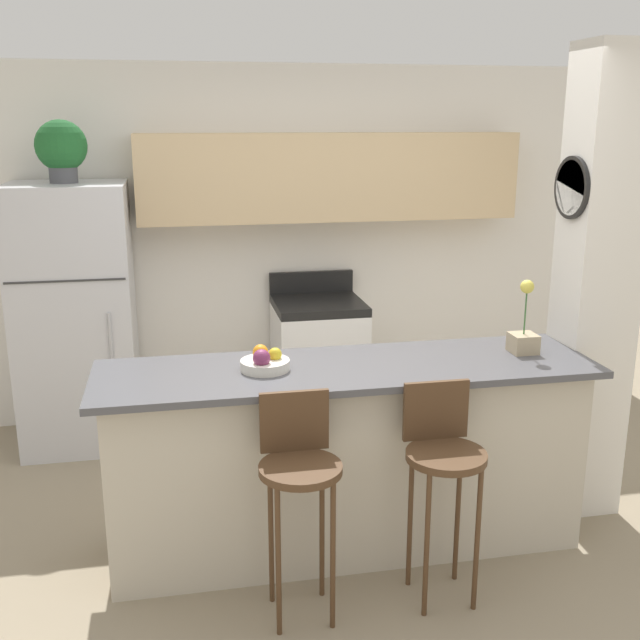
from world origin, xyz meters
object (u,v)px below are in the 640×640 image
Objects in this scene: refrigerator at (76,317)px; potted_plant_on_fridge at (61,148)px; fruit_bowl at (265,362)px; stove_range at (319,361)px; bar_stool_left at (299,472)px; bar_stool_right at (443,459)px; orchid_vase at (524,334)px.

refrigerator is 1.10m from potted_plant_on_fridge.
stove_range is at bearing 70.44° from fruit_bowl.
bar_stool_left is 0.66m from bar_stool_right.
refrigerator is at bearing 123.33° from fruit_bowl.
potted_plant_on_fridge is 3.04m from orchid_vase.
refrigerator is 2.42m from bar_stool_left.
fruit_bowl reaches higher than stove_range.
refrigerator is 1.75× the size of bar_stool_left.
potted_plant_on_fridge is 1.64× the size of fruit_bowl.
bar_stool_right is (0.66, 0.00, 0.00)m from bar_stool_left.
stove_range is 4.46× the size of fruit_bowl.
orchid_vase is (1.28, 0.52, 0.40)m from bar_stool_left.
refrigerator is 1.66× the size of stove_range.
orchid_vase is 1.36m from fruit_bowl.
stove_range is at bearing 114.75° from orchid_vase.
bar_stool_right is at bearing -49.64° from potted_plant_on_fridge.
bar_stool_left is at bearing -80.93° from fruit_bowl.
potted_plant_on_fridge is 2.17m from fruit_bowl.
refrigerator reaches higher than orchid_vase.
stove_range is (1.66, 0.05, -0.43)m from refrigerator.
stove_range is 2.19m from bar_stool_right.
refrigerator is at bearing 146.53° from orchid_vase.
orchid_vase is at bearing -33.47° from potted_plant_on_fridge.
potted_plant_on_fridge is (-0.00, 0.00, 1.10)m from refrigerator.
bar_stool_left is at bearing -157.70° from orchid_vase.
bar_stool_left is at bearing -61.63° from potted_plant_on_fridge.
refrigerator is at bearing 130.36° from bar_stool_right.
stove_range is 1.93m from orchid_vase.
refrigerator is at bearing 118.36° from bar_stool_left.
fruit_bowl is (-0.74, 0.50, 0.35)m from bar_stool_right.
bar_stool_right is 2.57× the size of potted_plant_on_fridge.
bar_stool_left is 0.62m from fruit_bowl.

